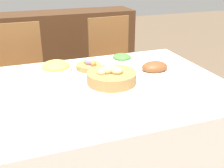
{
  "coord_description": "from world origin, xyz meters",
  "views": [
    {
      "loc": [
        -0.49,
        -1.49,
        1.41
      ],
      "look_at": [
        0.02,
        -0.08,
        0.77
      ],
      "focal_mm": 45.0,
      "sensor_mm": 36.0,
      "label": 1
    }
  ],
  "objects_px": {
    "dinner_plate": "(130,115)",
    "fork": "(100,121)",
    "egg_basket": "(89,66)",
    "knife": "(158,110)",
    "pineapple_bowl": "(56,70)",
    "spoon": "(164,109)",
    "butter_dish": "(58,104)",
    "bread_basket": "(111,76)",
    "sideboard": "(70,47)",
    "ham_platter": "(155,68)",
    "chair_far_right": "(114,65)",
    "green_salad_bowl": "(122,60)",
    "chair_far_left": "(21,76)",
    "drinking_cup": "(157,90)"
  },
  "relations": [
    {
      "from": "ham_platter",
      "to": "drinking_cup",
      "type": "distance_m",
      "value": 0.41
    },
    {
      "from": "egg_basket",
      "to": "knife",
      "type": "distance_m",
      "value": 0.73
    },
    {
      "from": "spoon",
      "to": "butter_dish",
      "type": "height_order",
      "value": "butter_dish"
    },
    {
      "from": "chair_far_right",
      "to": "dinner_plate",
      "type": "relative_size",
      "value": 3.63
    },
    {
      "from": "drinking_cup",
      "to": "butter_dish",
      "type": "xyz_separation_m",
      "value": [
        -0.54,
        0.07,
        -0.03
      ]
    },
    {
      "from": "chair_far_right",
      "to": "sideboard",
      "type": "relative_size",
      "value": 0.59
    },
    {
      "from": "chair_far_right",
      "to": "ham_platter",
      "type": "relative_size",
      "value": 3.35
    },
    {
      "from": "fork",
      "to": "butter_dish",
      "type": "height_order",
      "value": "butter_dish"
    },
    {
      "from": "spoon",
      "to": "butter_dish",
      "type": "distance_m",
      "value": 0.55
    },
    {
      "from": "knife",
      "to": "bread_basket",
      "type": "bearing_deg",
      "value": 101.41
    },
    {
      "from": "knife",
      "to": "butter_dish",
      "type": "xyz_separation_m",
      "value": [
        -0.47,
        0.21,
        0.01
      ]
    },
    {
      "from": "green_salad_bowl",
      "to": "butter_dish",
      "type": "bearing_deg",
      "value": -138.21
    },
    {
      "from": "chair_far_left",
      "to": "egg_basket",
      "type": "relative_size",
      "value": 5.3
    },
    {
      "from": "ham_platter",
      "to": "knife",
      "type": "bearing_deg",
      "value": -115.86
    },
    {
      "from": "ham_platter",
      "to": "knife",
      "type": "relative_size",
      "value": 1.52
    },
    {
      "from": "ham_platter",
      "to": "green_salad_bowl",
      "type": "distance_m",
      "value": 0.26
    },
    {
      "from": "chair_far_left",
      "to": "knife",
      "type": "distance_m",
      "value": 1.49
    },
    {
      "from": "chair_far_left",
      "to": "pineapple_bowl",
      "type": "bearing_deg",
      "value": -73.23
    },
    {
      "from": "sideboard",
      "to": "drinking_cup",
      "type": "xyz_separation_m",
      "value": [
        0.04,
        -2.18,
        0.33
      ]
    },
    {
      "from": "egg_basket",
      "to": "butter_dish",
      "type": "bearing_deg",
      "value": -121.88
    },
    {
      "from": "ham_platter",
      "to": "green_salad_bowl",
      "type": "relative_size",
      "value": 1.8
    },
    {
      "from": "pineapple_bowl",
      "to": "spoon",
      "type": "bearing_deg",
      "value": -55.22
    },
    {
      "from": "ham_platter",
      "to": "butter_dish",
      "type": "distance_m",
      "value": 0.78
    },
    {
      "from": "egg_basket",
      "to": "green_salad_bowl",
      "type": "height_order",
      "value": "green_salad_bowl"
    },
    {
      "from": "chair_far_right",
      "to": "pineapple_bowl",
      "type": "xyz_separation_m",
      "value": [
        -0.66,
        -0.7,
        0.28
      ]
    },
    {
      "from": "sideboard",
      "to": "butter_dish",
      "type": "height_order",
      "value": "sideboard"
    },
    {
      "from": "sideboard",
      "to": "knife",
      "type": "xyz_separation_m",
      "value": [
        -0.03,
        -2.32,
        0.29
      ]
    },
    {
      "from": "chair_far_right",
      "to": "drinking_cup",
      "type": "xyz_separation_m",
      "value": [
        -0.18,
        -1.19,
        0.27
      ]
    },
    {
      "from": "dinner_plate",
      "to": "drinking_cup",
      "type": "height_order",
      "value": "drinking_cup"
    },
    {
      "from": "chair_far_left",
      "to": "bread_basket",
      "type": "xyz_separation_m",
      "value": [
        0.51,
        -0.91,
        0.27
      ]
    },
    {
      "from": "butter_dish",
      "to": "knife",
      "type": "bearing_deg",
      "value": -24.23
    },
    {
      "from": "green_salad_bowl",
      "to": "knife",
      "type": "relative_size",
      "value": 0.84
    },
    {
      "from": "dinner_plate",
      "to": "fork",
      "type": "height_order",
      "value": "dinner_plate"
    },
    {
      "from": "chair_far_left",
      "to": "green_salad_bowl",
      "type": "bearing_deg",
      "value": -41.59
    },
    {
      "from": "bread_basket",
      "to": "butter_dish",
      "type": "relative_size",
      "value": 2.23
    },
    {
      "from": "bread_basket",
      "to": "egg_basket",
      "type": "xyz_separation_m",
      "value": [
        -0.06,
        0.29,
        -0.02
      ]
    },
    {
      "from": "dinner_plate",
      "to": "butter_dish",
      "type": "height_order",
      "value": "butter_dish"
    },
    {
      "from": "sideboard",
      "to": "dinner_plate",
      "type": "relative_size",
      "value": 6.1
    },
    {
      "from": "chair_far_right",
      "to": "sideboard",
      "type": "bearing_deg",
      "value": 99.19
    },
    {
      "from": "pineapple_bowl",
      "to": "dinner_plate",
      "type": "relative_size",
      "value": 0.8
    },
    {
      "from": "bread_basket",
      "to": "dinner_plate",
      "type": "height_order",
      "value": "bread_basket"
    },
    {
      "from": "sideboard",
      "to": "bread_basket",
      "type": "relative_size",
      "value": 5.18
    },
    {
      "from": "spoon",
      "to": "egg_basket",
      "type": "bearing_deg",
      "value": 107.84
    },
    {
      "from": "sideboard",
      "to": "egg_basket",
      "type": "distance_m",
      "value": 1.65
    },
    {
      "from": "sideboard",
      "to": "butter_dish",
      "type": "bearing_deg",
      "value": -103.38
    },
    {
      "from": "drinking_cup",
      "to": "fork",
      "type": "bearing_deg",
      "value": -159.31
    },
    {
      "from": "knife",
      "to": "egg_basket",
      "type": "bearing_deg",
      "value": 100.81
    },
    {
      "from": "chair_far_left",
      "to": "ham_platter",
      "type": "bearing_deg",
      "value": -43.55
    },
    {
      "from": "sideboard",
      "to": "ham_platter",
      "type": "bearing_deg",
      "value": -83.16
    },
    {
      "from": "bread_basket",
      "to": "ham_platter",
      "type": "distance_m",
      "value": 0.36
    }
  ]
}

